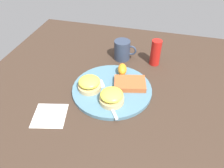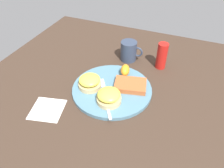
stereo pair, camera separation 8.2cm
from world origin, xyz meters
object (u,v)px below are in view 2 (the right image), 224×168
Objects in this scene: orange_wedge at (125,70)px; cup at (129,51)px; hashbrown_patty at (130,85)px; sandwich_benedict_left at (90,82)px; fork at (104,95)px; sandwich_benedict_right at (109,97)px; condiment_bottle at (162,56)px.

orange_wedge is 0.14m from cup.
sandwich_benedict_left is at bearing -158.83° from hashbrown_patty.
fork is at bearing -100.86° from orange_wedge.
sandwich_benedict_right is 0.32m from condiment_bottle.
hashbrown_patty is (0.05, 0.10, -0.01)m from sandwich_benedict_right.
fork is 0.28m from cup.
cup is 0.15m from condiment_bottle.
condiment_bottle is (0.12, 0.30, 0.02)m from sandwich_benedict_right.
sandwich_benedict_right reaches higher than orange_wedge.
fork is (-0.07, -0.08, -0.01)m from hashbrown_patty.
hashbrown_patty is 0.21m from cup.
cup is (-0.07, 0.20, 0.02)m from hashbrown_patty.
fork is (-0.03, 0.02, -0.02)m from sandwich_benedict_right.
sandwich_benedict_right is 1.47× the size of orange_wedge.
cup is at bearing 95.52° from sandwich_benedict_right.
sandwich_benedict_left is at bearing -128.86° from orange_wedge.
cup is at bearing 177.89° from condiment_bottle.
hashbrown_patty is at bearing 47.60° from fork.
sandwich_benedict_left is 1.00× the size of sandwich_benedict_right.
sandwich_benedict_right is at bearing -25.82° from sandwich_benedict_left.
cup reaches higher than orange_wedge.
sandwich_benedict_right is 0.04m from fork.
condiment_bottle is at bearing 48.84° from sandwich_benedict_left.
cup is at bearing 102.42° from orange_wedge.
fork is at bearing -19.36° from sandwich_benedict_left.
orange_wedge is at bearing -77.58° from cup.
sandwich_benedict_right is at bearing -113.56° from hashbrown_patty.
sandwich_benedict_left is 0.47× the size of fork.
condiment_bottle is at bearing 68.12° from sandwich_benedict_right.
sandwich_benedict_right is (0.10, -0.05, 0.00)m from sandwich_benedict_left.
sandwich_benedict_left is 0.33m from condiment_bottle.
condiment_bottle is (0.15, 0.27, 0.04)m from fork.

